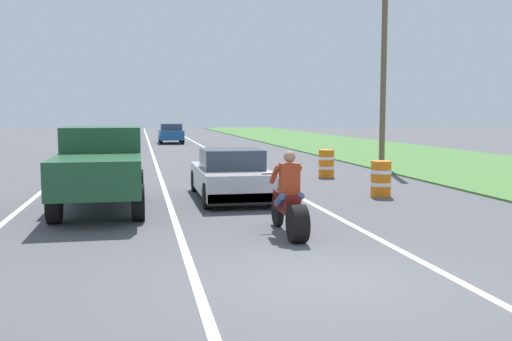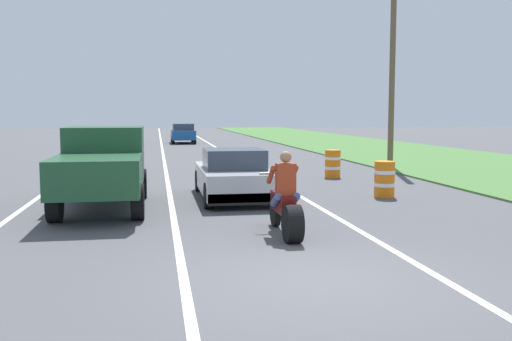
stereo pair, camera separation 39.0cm
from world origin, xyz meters
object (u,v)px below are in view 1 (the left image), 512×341
at_px(construction_barrel_mid, 326,163).
at_px(distant_car_far_ahead, 171,133).
at_px(construction_barrel_nearest, 381,179).
at_px(sports_car_silver, 231,176).
at_px(motorcycle_with_rider, 289,205).
at_px(pickup_truck_left_lane_dark_green, 101,164).

height_order(construction_barrel_mid, distant_car_far_ahead, distant_car_far_ahead).
bearing_deg(construction_barrel_nearest, sports_car_silver, 174.38).
xyz_separation_m(motorcycle_with_rider, pickup_truck_left_lane_dark_green, (-3.70, 3.78, 0.51)).
relative_size(motorcycle_with_rider, distant_car_far_ahead, 0.55).
xyz_separation_m(motorcycle_with_rider, sports_car_silver, (-0.35, 4.91, 0.04)).
xyz_separation_m(sports_car_silver, pickup_truck_left_lane_dark_green, (-3.35, -1.13, 0.48)).
xyz_separation_m(construction_barrel_nearest, distant_car_far_ahead, (-4.22, 29.53, 0.27)).
bearing_deg(sports_car_silver, distant_car_far_ahead, 90.08).
height_order(construction_barrel_nearest, distant_car_far_ahead, distant_car_far_ahead).
bearing_deg(distant_car_far_ahead, pickup_truck_left_lane_dark_green, -96.24).
bearing_deg(construction_barrel_mid, construction_barrel_nearest, -90.49).
bearing_deg(construction_barrel_mid, pickup_truck_left_lane_dark_green, -143.26).
bearing_deg(pickup_truck_left_lane_dark_green, motorcycle_with_rider, -45.65).
bearing_deg(motorcycle_with_rider, construction_barrel_nearest, 49.61).
relative_size(sports_car_silver, construction_barrel_mid, 4.30).
height_order(sports_car_silver, construction_barrel_nearest, sports_car_silver).
distance_m(sports_car_silver, distant_car_far_ahead, 29.12).
bearing_deg(construction_barrel_mid, motorcycle_with_rider, -112.31).
xyz_separation_m(pickup_truck_left_lane_dark_green, construction_barrel_nearest, (7.52, 0.72, -0.60)).
bearing_deg(distant_car_far_ahead, construction_barrel_nearest, -81.88).
relative_size(construction_barrel_nearest, construction_barrel_mid, 1.00).
distance_m(motorcycle_with_rider, sports_car_silver, 4.92).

